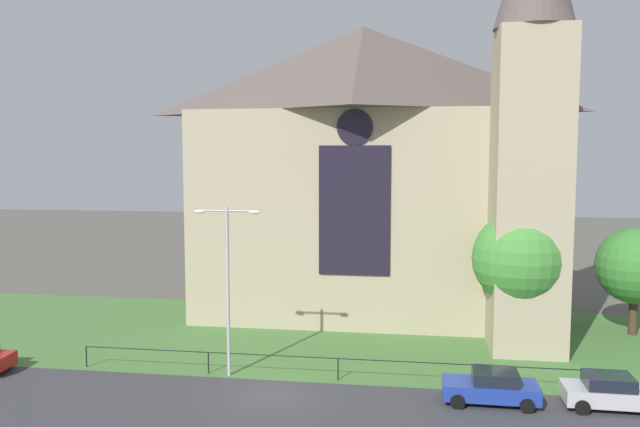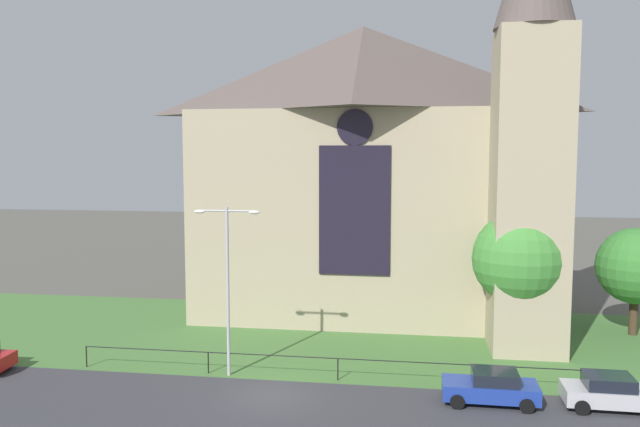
# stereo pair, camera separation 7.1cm
# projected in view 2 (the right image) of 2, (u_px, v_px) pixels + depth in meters

# --- Properties ---
(ground) EXTENTS (160.00, 160.00, 0.00)m
(ground) POSITION_uv_depth(u_px,v_px,m) (307.00, 335.00, 38.86)
(ground) COLOR #56544C
(road_asphalt) EXTENTS (120.00, 8.00, 0.01)m
(road_asphalt) POSITION_uv_depth(u_px,v_px,m) (260.00, 413.00, 27.04)
(road_asphalt) COLOR #38383D
(road_asphalt) RESTS_ON ground
(grass_verge) EXTENTS (120.00, 20.00, 0.01)m
(grass_verge) POSITION_uv_depth(u_px,v_px,m) (301.00, 344.00, 36.89)
(grass_verge) COLOR #477538
(grass_verge) RESTS_ON ground
(church_building) EXTENTS (23.20, 16.20, 26.00)m
(church_building) POSITION_uv_depth(u_px,v_px,m) (373.00, 167.00, 43.61)
(church_building) COLOR tan
(church_building) RESTS_ON ground
(iron_railing) EXTENTS (26.71, 0.07, 1.13)m
(iron_railing) POSITION_uv_depth(u_px,v_px,m) (338.00, 361.00, 30.96)
(iron_railing) COLOR black
(iron_railing) RESTS_ON ground
(tree_right_far) EXTENTS (4.70, 4.70, 6.67)m
(tree_right_far) POSITION_uv_depth(u_px,v_px,m) (636.00, 266.00, 38.54)
(tree_right_far) COLOR #423021
(tree_right_far) RESTS_ON ground
(tree_right_near) EXTENTS (5.24, 5.24, 7.94)m
(tree_right_near) POSITION_uv_depth(u_px,v_px,m) (519.00, 259.00, 35.29)
(tree_right_near) COLOR #4C3823
(tree_right_near) RESTS_ON ground
(streetlamp_near) EXTENTS (3.37, 0.26, 8.57)m
(streetlamp_near) POSITION_uv_depth(u_px,v_px,m) (228.00, 270.00, 31.26)
(streetlamp_near) COLOR #B2B2B7
(streetlamp_near) RESTS_ON ground
(parked_car_blue) EXTENTS (4.22, 2.06, 1.51)m
(parked_car_blue) POSITION_uv_depth(u_px,v_px,m) (491.00, 387.00, 28.12)
(parked_car_blue) COLOR #1E3899
(parked_car_blue) RESTS_ON ground
(parked_car_silver) EXTENTS (4.22, 2.07, 1.51)m
(parked_car_silver) POSITION_uv_depth(u_px,v_px,m) (612.00, 392.00, 27.50)
(parked_car_silver) COLOR #B7B7BC
(parked_car_silver) RESTS_ON ground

